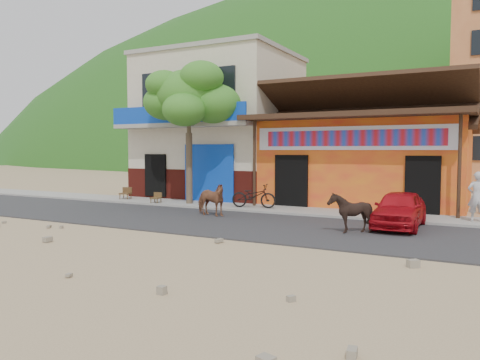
% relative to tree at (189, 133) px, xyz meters
% --- Properties ---
extents(ground, '(120.00, 120.00, 0.00)m').
position_rel_tree_xyz_m(ground, '(4.60, -5.80, -3.12)').
color(ground, '#9E825B').
rests_on(ground, ground).
extents(road, '(60.00, 5.00, 0.04)m').
position_rel_tree_xyz_m(road, '(4.60, -3.30, -3.10)').
color(road, '#28282B').
rests_on(road, ground).
extents(sidewalk, '(60.00, 2.00, 0.12)m').
position_rel_tree_xyz_m(sidewalk, '(4.60, 0.20, -3.06)').
color(sidewalk, gray).
rests_on(sidewalk, ground).
extents(dance_club, '(8.00, 6.00, 3.60)m').
position_rel_tree_xyz_m(dance_club, '(6.60, 4.20, -1.32)').
color(dance_club, orange).
rests_on(dance_club, ground).
extents(cafe_building, '(7.00, 6.00, 7.00)m').
position_rel_tree_xyz_m(cafe_building, '(-0.90, 4.20, 0.38)').
color(cafe_building, beige).
rests_on(cafe_building, ground).
extents(hillside, '(100.00, 40.00, 24.00)m').
position_rel_tree_xyz_m(hillside, '(4.60, 64.20, 8.88)').
color(hillside, '#194C14').
rests_on(hillside, ground).
extents(tree, '(3.00, 3.00, 6.00)m').
position_rel_tree_xyz_m(tree, '(0.00, 0.00, 0.00)').
color(tree, '#2D721E').
rests_on(tree, sidewalk).
extents(cow_tan, '(1.50, 0.89, 1.19)m').
position_rel_tree_xyz_m(cow_tan, '(2.48, -2.33, -2.49)').
color(cow_tan, brown).
rests_on(cow_tan, road).
extents(cow_dark, '(1.16, 1.05, 1.17)m').
position_rel_tree_xyz_m(cow_dark, '(7.81, -3.41, -2.50)').
color(cow_dark, black).
rests_on(cow_dark, road).
extents(red_car, '(1.34, 3.31, 1.13)m').
position_rel_tree_xyz_m(red_car, '(8.88, -1.74, -2.52)').
color(red_car, '#B50C16').
rests_on(red_car, road).
extents(scooter, '(1.87, 0.94, 0.94)m').
position_rel_tree_xyz_m(scooter, '(3.10, -0.06, -2.53)').
color(scooter, black).
rests_on(scooter, sidewalk).
extents(pedestrian, '(0.67, 0.53, 1.60)m').
position_rel_tree_xyz_m(pedestrian, '(10.96, 0.08, -2.20)').
color(pedestrian, silver).
rests_on(pedestrian, sidewalk).
extents(cafe_chair_left, '(0.57, 0.57, 1.00)m').
position_rel_tree_xyz_m(cafe_chair_left, '(-3.68, 0.14, -2.50)').
color(cafe_chair_left, '#462A17').
rests_on(cafe_chair_left, sidewalk).
extents(cafe_chair_right, '(0.43, 0.43, 0.83)m').
position_rel_tree_xyz_m(cafe_chair_right, '(-1.40, -0.50, -2.58)').
color(cafe_chair_right, '#4F331A').
rests_on(cafe_chair_right, sidewalk).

